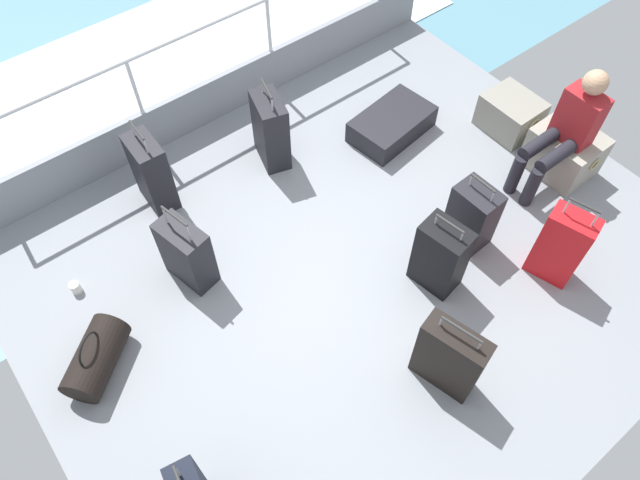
{
  "coord_description": "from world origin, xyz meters",
  "views": [
    {
      "loc": [
        1.85,
        -1.86,
        4.04
      ],
      "look_at": [
        -0.23,
        -0.22,
        0.25
      ],
      "focal_mm": 32.86,
      "sensor_mm": 36.0,
      "label": 1
    }
  ],
  "objects": [
    {
      "name": "ground_plane",
      "position": [
        0.0,
        0.0,
        -0.03
      ],
      "size": [
        4.4,
        5.2,
        0.06
      ],
      "primitive_type": "cube",
      "color": "gray"
    },
    {
      "name": "gunwale_port",
      "position": [
        -2.17,
        0.0,
        0.23
      ],
      "size": [
        0.06,
        5.2,
        0.45
      ],
      "primitive_type": "cube",
      "color": "gray",
      "rests_on": "ground_plane"
    },
    {
      "name": "railing_port",
      "position": [
        -2.17,
        0.0,
        0.78
      ],
      "size": [
        0.04,
        4.2,
        1.02
      ],
      "color": "silver",
      "rests_on": "ground_plane"
    },
    {
      "name": "sea_wake",
      "position": [
        -3.6,
        0.0,
        -0.34
      ],
      "size": [
        12.0,
        12.0,
        0.01
      ],
      "color": "#598C9E",
      "rests_on": "ground_plane"
    },
    {
      "name": "cargo_crate_0",
      "position": [
        -0.3,
        2.13,
        0.17
      ],
      "size": [
        0.55,
        0.43,
        0.35
      ],
      "color": "gray",
      "rests_on": "ground_plane"
    },
    {
      "name": "cargo_crate_1",
      "position": [
        0.34,
        2.11,
        0.21
      ],
      "size": [
        0.6,
        0.47,
        0.41
      ],
      "color": "gray",
      "rests_on": "ground_plane"
    },
    {
      "name": "passenger_seated",
      "position": [
        0.34,
        1.92,
        0.59
      ],
      "size": [
        0.34,
        0.66,
        1.11
      ],
      "color": "maroon",
      "rests_on": "ground_plane"
    },
    {
      "name": "suitcase_0",
      "position": [
        -1.58,
        -0.95,
        0.35
      ],
      "size": [
        0.39,
        0.24,
        0.85
      ],
      "color": "black",
      "rests_on": "ground_plane"
    },
    {
      "name": "suitcase_1",
      "position": [
        0.36,
        0.87,
        0.29
      ],
      "size": [
        0.36,
        0.27,
        0.7
      ],
      "color": "black",
      "rests_on": "ground_plane"
    },
    {
      "name": "suitcase_2",
      "position": [
        1.12,
        -0.17,
        0.33
      ],
      "size": [
        0.49,
        0.3,
        0.77
      ],
      "color": "black",
      "rests_on": "ground_plane"
    },
    {
      "name": "suitcase_4",
      "position": [
        0.5,
        0.37,
        0.33
      ],
      "size": [
        0.4,
        0.3,
        0.75
      ],
      "color": "black",
      "rests_on": "ground_plane"
    },
    {
      "name": "suitcase_5",
      "position": [
        -0.74,
        -1.13,
        0.3
      ],
      "size": [
        0.45,
        0.3,
        0.78
      ],
      "color": "black",
      "rests_on": "ground_plane"
    },
    {
      "name": "suitcase_6",
      "position": [
        -1.38,
        0.12,
        0.34
      ],
      "size": [
        0.46,
        0.34,
        0.83
      ],
      "color": "black",
      "rests_on": "ground_plane"
    },
    {
      "name": "suitcase_7",
      "position": [
        -0.94,
        1.2,
        0.11
      ],
      "size": [
        0.58,
        0.83,
        0.23
      ],
      "color": "black",
      "rests_on": "ground_plane"
    },
    {
      "name": "suitcase_8",
      "position": [
        1.01,
        1.15,
        0.35
      ],
      "size": [
        0.39,
        0.3,
        0.86
      ],
      "color": "red",
      "rests_on": "ground_plane"
    },
    {
      "name": "duffel_bag",
      "position": [
        -0.46,
        -2.07,
        0.15
      ],
      "size": [
        0.58,
        0.62,
        0.43
      ],
      "color": "black",
      "rests_on": "ground_plane"
    },
    {
      "name": "paper_cup",
      "position": [
        -1.17,
        -1.94,
        0.05
      ],
      "size": [
        0.08,
        0.08,
        0.1
      ],
      "primitive_type": "cylinder",
      "color": "white",
      "rests_on": "ground_plane"
    }
  ]
}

